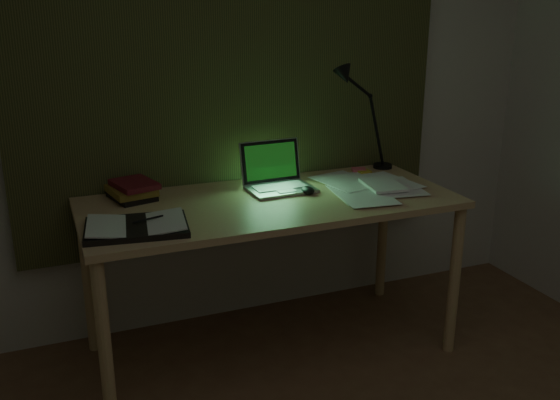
# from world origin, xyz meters

# --- Properties ---
(wall_back) EXTENTS (3.50, 0.00, 2.50)m
(wall_back) POSITION_xyz_m (0.00, 2.00, 1.25)
(wall_back) COLOR silver
(wall_back) RESTS_ON ground
(curtain) EXTENTS (2.20, 0.06, 2.00)m
(curtain) POSITION_xyz_m (0.00, 1.96, 1.45)
(curtain) COLOR #34381C
(curtain) RESTS_ON wall_back
(desk) EXTENTS (1.72, 0.75, 0.79)m
(desk) POSITION_xyz_m (0.03, 1.54, 0.39)
(desk) COLOR tan
(desk) RESTS_ON floor
(laptop) EXTENTS (0.33, 0.36, 0.22)m
(laptop) POSITION_xyz_m (0.12, 1.65, 0.90)
(laptop) COLOR #A7A7AB
(laptop) RESTS_ON desk
(open_textbook) EXTENTS (0.44, 0.34, 0.03)m
(open_textbook) POSITION_xyz_m (-0.61, 1.37, 0.80)
(open_textbook) COLOR silver
(open_textbook) RESTS_ON desk
(book_stack) EXTENTS (0.23, 0.26, 0.09)m
(book_stack) POSITION_xyz_m (-0.56, 1.79, 0.83)
(book_stack) COLOR silver
(book_stack) RESTS_ON desk
(loose_papers) EXTENTS (0.48, 0.49, 0.02)m
(loose_papers) POSITION_xyz_m (0.54, 1.52, 0.80)
(loose_papers) COLOR white
(loose_papers) RESTS_ON desk
(mouse) EXTENTS (0.06, 0.09, 0.03)m
(mouse) POSITION_xyz_m (0.22, 1.56, 0.80)
(mouse) COLOR black
(mouse) RESTS_ON desk
(sticky_yellow) EXTENTS (0.07, 0.07, 0.01)m
(sticky_yellow) POSITION_xyz_m (0.65, 1.79, 0.79)
(sticky_yellow) COLOR gold
(sticky_yellow) RESTS_ON desk
(sticky_pink) EXTENTS (0.09, 0.09, 0.02)m
(sticky_pink) POSITION_xyz_m (0.64, 1.83, 0.79)
(sticky_pink) COLOR #FF6377
(sticky_pink) RESTS_ON desk
(desk_lamp) EXTENTS (0.41, 0.34, 0.55)m
(desk_lamp) POSITION_xyz_m (0.80, 1.84, 1.06)
(desk_lamp) COLOR black
(desk_lamp) RESTS_ON desk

